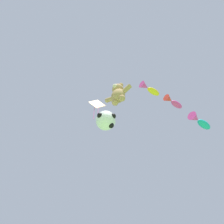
# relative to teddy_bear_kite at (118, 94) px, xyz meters

# --- Properties ---
(teddy_bear_kite) EXTENTS (1.67, 0.74, 1.70)m
(teddy_bear_kite) POSITION_rel_teddy_bear_kite_xyz_m (0.00, 0.00, 0.00)
(teddy_bear_kite) COLOR tan
(soccer_ball_kite) EXTENTS (1.06, 1.06, 0.98)m
(soccer_ball_kite) POSITION_rel_teddy_bear_kite_xyz_m (-0.83, 0.09, -1.59)
(soccer_ball_kite) COLOR white
(fish_kite_goldfin) EXTENTS (1.00, 1.63, 0.53)m
(fish_kite_goldfin) POSITION_rel_teddy_bear_kite_xyz_m (1.17, 2.17, 2.48)
(fish_kite_goldfin) COLOR yellow
(fish_kite_magenta) EXTENTS (1.00, 1.68, 0.55)m
(fish_kite_magenta) POSITION_rel_teddy_bear_kite_xyz_m (2.01, 4.31, 2.73)
(fish_kite_magenta) COLOR #E53F9E
(fish_kite_teal) EXTENTS (1.24, 2.23, 0.71)m
(fish_kite_teal) POSITION_rel_teddy_bear_kite_xyz_m (2.93, 6.60, 2.06)
(fish_kite_teal) COLOR #19ADB2
(diamond_kite) EXTENTS (0.94, 1.13, 3.08)m
(diamond_kite) POSITION_rel_teddy_bear_kite_xyz_m (-3.17, 1.69, 3.75)
(diamond_kite) COLOR orange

